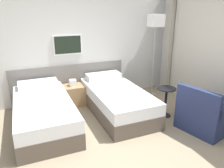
{
  "coord_description": "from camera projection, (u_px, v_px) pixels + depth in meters",
  "views": [
    {
      "loc": [
        -1.23,
        -2.57,
        2.07
      ],
      "look_at": [
        0.35,
        1.17,
        0.66
      ],
      "focal_mm": 35.0,
      "sensor_mm": 36.0,
      "label": 1
    }
  ],
  "objects": [
    {
      "name": "bed_near_window",
      "position": [
        116.0,
        100.0,
        4.54
      ],
      "size": [
        0.99,
        2.02,
        0.64
      ],
      "color": "brown",
      "rests_on": "ground_plane"
    },
    {
      "name": "wall_headboard",
      "position": [
        78.0,
        44.0,
        4.94
      ],
      "size": [
        10.0,
        0.1,
        2.7
      ],
      "color": "silver",
      "rests_on": "ground_plane"
    },
    {
      "name": "armchair",
      "position": [
        205.0,
        115.0,
        3.89
      ],
      "size": [
        0.97,
        0.95,
        0.84
      ],
      "rotation": [
        0.0,
        0.0,
        1.82
      ],
      "color": "navy",
      "rests_on": "ground_plane"
    },
    {
      "name": "bed_near_door",
      "position": [
        44.0,
        112.0,
        4.0
      ],
      "size": [
        0.99,
        2.02,
        0.64
      ],
      "color": "brown",
      "rests_on": "ground_plane"
    },
    {
      "name": "side_table",
      "position": [
        166.0,
        97.0,
        4.33
      ],
      "size": [
        0.37,
        0.37,
        0.6
      ],
      "color": "black",
      "rests_on": "ground_plane"
    },
    {
      "name": "nightstand",
      "position": [
        74.0,
        95.0,
        4.93
      ],
      "size": [
        0.48,
        0.42,
        0.58
      ],
      "color": "#9E7A51",
      "rests_on": "ground_plane"
    },
    {
      "name": "floor_lamp",
      "position": [
        156.0,
        25.0,
        4.99
      ],
      "size": [
        0.3,
        0.3,
        1.95
      ],
      "color": "#9E9993",
      "rests_on": "ground_plane"
    },
    {
      "name": "ground_plane",
      "position": [
        121.0,
        150.0,
        3.36
      ],
      "size": [
        16.0,
        16.0,
        0.0
      ],
      "primitive_type": "plane",
      "color": "gray"
    }
  ]
}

